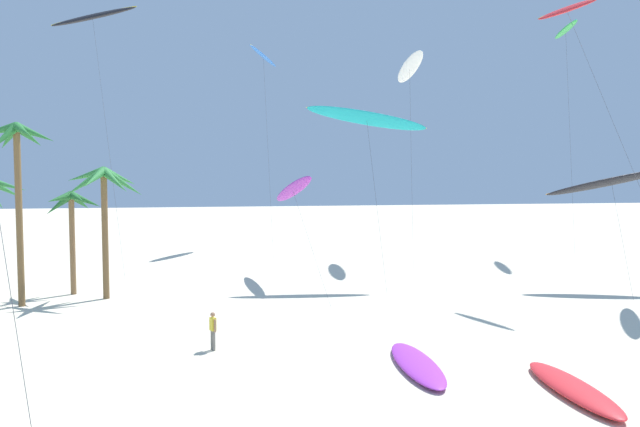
{
  "coord_description": "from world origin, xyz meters",
  "views": [
    {
      "loc": [
        -4.44,
        -0.96,
        7.61
      ],
      "look_at": [
        -0.34,
        20.43,
        6.25
      ],
      "focal_mm": 33.27,
      "sensor_mm": 36.0,
      "label": 1
    }
  ],
  "objects_px": {
    "flying_kite_9": "(566,30)",
    "flying_kite_10": "(410,68)",
    "palm_tree_2": "(17,156)",
    "flying_kite_7": "(612,181)",
    "flying_kite_3": "(93,17)",
    "grounded_kite_1": "(573,388)",
    "grounded_kite_3": "(417,364)",
    "palm_tree_3": "(72,208)",
    "flying_kite_1": "(293,189)",
    "palm_tree_4": "(104,189)",
    "flying_kite_6": "(263,56)",
    "flying_kite_2": "(567,10)",
    "flying_kite_4": "(367,118)",
    "person_near_left": "(213,329)"
  },
  "relations": [
    {
      "from": "flying_kite_4",
      "to": "grounded_kite_3",
      "type": "distance_m",
      "value": 22.22
    },
    {
      "from": "flying_kite_2",
      "to": "flying_kite_3",
      "type": "xyz_separation_m",
      "value": [
        -31.77,
        18.63,
        2.83
      ]
    },
    {
      "from": "palm_tree_2",
      "to": "flying_kite_6",
      "type": "height_order",
      "value": "flying_kite_6"
    },
    {
      "from": "flying_kite_4",
      "to": "flying_kite_7",
      "type": "distance_m",
      "value": 17.17
    },
    {
      "from": "flying_kite_3",
      "to": "flying_kite_6",
      "type": "height_order",
      "value": "flying_kite_3"
    },
    {
      "from": "flying_kite_6",
      "to": "flying_kite_7",
      "type": "bearing_deg",
      "value": -53.81
    },
    {
      "from": "flying_kite_7",
      "to": "flying_kite_9",
      "type": "relative_size",
      "value": 0.4
    },
    {
      "from": "flying_kite_1",
      "to": "flying_kite_6",
      "type": "relative_size",
      "value": 0.63
    },
    {
      "from": "flying_kite_10",
      "to": "grounded_kite_1",
      "type": "distance_m",
      "value": 38.13
    },
    {
      "from": "flying_kite_3",
      "to": "flying_kite_6",
      "type": "distance_m",
      "value": 18.9
    },
    {
      "from": "palm_tree_2",
      "to": "flying_kite_7",
      "type": "xyz_separation_m",
      "value": [
        37.75,
        -1.36,
        -1.51
      ]
    },
    {
      "from": "flying_kite_9",
      "to": "palm_tree_4",
      "type": "bearing_deg",
      "value": -160.64
    },
    {
      "from": "flying_kite_7",
      "to": "grounded_kite_1",
      "type": "distance_m",
      "value": 23.71
    },
    {
      "from": "flying_kite_3",
      "to": "palm_tree_3",
      "type": "bearing_deg",
      "value": -86.97
    },
    {
      "from": "palm_tree_4",
      "to": "flying_kite_2",
      "type": "height_order",
      "value": "flying_kite_2"
    },
    {
      "from": "flying_kite_2",
      "to": "grounded_kite_3",
      "type": "xyz_separation_m",
      "value": [
        -14.43,
        -12.61,
        -17.98
      ]
    },
    {
      "from": "palm_tree_3",
      "to": "flying_kite_10",
      "type": "height_order",
      "value": "flying_kite_10"
    },
    {
      "from": "flying_kite_3",
      "to": "grounded_kite_3",
      "type": "distance_m",
      "value": 41.36
    },
    {
      "from": "palm_tree_2",
      "to": "flying_kite_10",
      "type": "relative_size",
      "value": 0.57
    },
    {
      "from": "grounded_kite_3",
      "to": "flying_kite_9",
      "type": "bearing_deg",
      "value": 49.59
    },
    {
      "from": "flying_kite_7",
      "to": "flying_kite_3",
      "type": "bearing_deg",
      "value": 154.22
    },
    {
      "from": "flying_kite_3",
      "to": "flying_kite_9",
      "type": "xyz_separation_m",
      "value": [
        43.52,
        -0.51,
        0.79
      ]
    },
    {
      "from": "flying_kite_9",
      "to": "flying_kite_10",
      "type": "relative_size",
      "value": 1.18
    },
    {
      "from": "flying_kite_6",
      "to": "grounded_kite_3",
      "type": "height_order",
      "value": "flying_kite_6"
    },
    {
      "from": "palm_tree_2",
      "to": "palm_tree_3",
      "type": "xyz_separation_m",
      "value": [
        2.24,
        3.19,
        -3.23
      ]
    },
    {
      "from": "flying_kite_2",
      "to": "flying_kite_7",
      "type": "distance_m",
      "value": 11.79
    },
    {
      "from": "palm_tree_4",
      "to": "flying_kite_10",
      "type": "xyz_separation_m",
      "value": [
        24.43,
        13.36,
        10.66
      ]
    },
    {
      "from": "palm_tree_2",
      "to": "flying_kite_3",
      "type": "xyz_separation_m",
      "value": [
        1.55,
        16.12,
        12.2
      ]
    },
    {
      "from": "palm_tree_3",
      "to": "flying_kite_1",
      "type": "bearing_deg",
      "value": 9.63
    },
    {
      "from": "flying_kite_9",
      "to": "flying_kite_10",
      "type": "xyz_separation_m",
      "value": [
        -16.1,
        -0.88,
        -4.3
      ]
    },
    {
      "from": "grounded_kite_1",
      "to": "person_near_left",
      "type": "bearing_deg",
      "value": 148.19
    },
    {
      "from": "palm_tree_4",
      "to": "flying_kite_1",
      "type": "height_order",
      "value": "palm_tree_4"
    },
    {
      "from": "flying_kite_7",
      "to": "grounded_kite_1",
      "type": "bearing_deg",
      "value": -129.66
    },
    {
      "from": "flying_kite_1",
      "to": "flying_kite_2",
      "type": "xyz_separation_m",
      "value": [
        16.38,
        -8.2,
        11.48
      ]
    },
    {
      "from": "flying_kite_9",
      "to": "flying_kite_10",
      "type": "distance_m",
      "value": 16.69
    },
    {
      "from": "palm_tree_4",
      "to": "flying_kite_10",
      "type": "height_order",
      "value": "flying_kite_10"
    },
    {
      "from": "flying_kite_6",
      "to": "flying_kite_10",
      "type": "xyz_separation_m",
      "value": [
        12.06,
        -12.39,
        -2.99
      ]
    },
    {
      "from": "flying_kite_2",
      "to": "flying_kite_6",
      "type": "relative_size",
      "value": 0.88
    },
    {
      "from": "palm_tree_3",
      "to": "flying_kite_9",
      "type": "distance_m",
      "value": 47.46
    },
    {
      "from": "palm_tree_3",
      "to": "flying_kite_7",
      "type": "relative_size",
      "value": 0.76
    },
    {
      "from": "flying_kite_1",
      "to": "flying_kite_7",
      "type": "bearing_deg",
      "value": -18.71
    },
    {
      "from": "flying_kite_3",
      "to": "grounded_kite_3",
      "type": "bearing_deg",
      "value": -60.96
    },
    {
      "from": "flying_kite_1",
      "to": "flying_kite_3",
      "type": "bearing_deg",
      "value": 145.87
    },
    {
      "from": "flying_kite_1",
      "to": "flying_kite_2",
      "type": "relative_size",
      "value": 0.72
    },
    {
      "from": "flying_kite_4",
      "to": "flying_kite_7",
      "type": "bearing_deg",
      "value": -17.46
    },
    {
      "from": "flying_kite_1",
      "to": "palm_tree_3",
      "type": "bearing_deg",
      "value": -170.37
    },
    {
      "from": "flying_kite_4",
      "to": "flying_kite_3",
      "type": "bearing_deg",
      "value": 148.46
    },
    {
      "from": "palm_tree_3",
      "to": "palm_tree_2",
      "type": "bearing_deg",
      "value": -125.04
    },
    {
      "from": "flying_kite_2",
      "to": "grounded_kite_3",
      "type": "bearing_deg",
      "value": -138.83
    },
    {
      "from": "palm_tree_2",
      "to": "palm_tree_3",
      "type": "height_order",
      "value": "palm_tree_2"
    }
  ]
}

